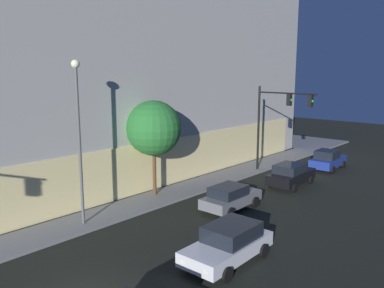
{
  "coord_description": "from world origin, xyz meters",
  "views": [
    {
      "loc": [
        -6.86,
        -11.65,
        8.27
      ],
      "look_at": [
        9.84,
        3.34,
        4.16
      ],
      "focal_mm": 36.97,
      "sensor_mm": 36.0,
      "label": 1
    }
  ],
  "objects_px": {
    "car_black": "(291,175)",
    "car_blue": "(328,160)",
    "sidewalk_tree": "(154,128)",
    "traffic_light_far_corner": "(278,113)",
    "modern_building": "(70,45)",
    "car_grey": "(230,197)",
    "street_lamp_sidewalk": "(79,125)",
    "car_white": "(229,243)"
  },
  "relations": [
    {
      "from": "car_white",
      "to": "car_grey",
      "type": "xyz_separation_m",
      "value": [
        5.38,
        3.88,
        -0.04
      ]
    },
    {
      "from": "sidewalk_tree",
      "to": "car_black",
      "type": "distance_m",
      "value": 10.76
    },
    {
      "from": "modern_building",
      "to": "car_black",
      "type": "relative_size",
      "value": 8.01
    },
    {
      "from": "traffic_light_far_corner",
      "to": "car_white",
      "type": "height_order",
      "value": "traffic_light_far_corner"
    },
    {
      "from": "modern_building",
      "to": "street_lamp_sidewalk",
      "type": "distance_m",
      "value": 19.12
    },
    {
      "from": "modern_building",
      "to": "traffic_light_far_corner",
      "type": "height_order",
      "value": "modern_building"
    },
    {
      "from": "street_lamp_sidewalk",
      "to": "car_blue",
      "type": "distance_m",
      "value": 22.13
    },
    {
      "from": "street_lamp_sidewalk",
      "to": "sidewalk_tree",
      "type": "relative_size",
      "value": 1.38
    },
    {
      "from": "car_grey",
      "to": "car_blue",
      "type": "xyz_separation_m",
      "value": [
        13.73,
        -0.18,
        0.04
      ]
    },
    {
      "from": "modern_building",
      "to": "car_black",
      "type": "xyz_separation_m",
      "value": [
        5.11,
        -20.48,
        -9.86
      ]
    },
    {
      "from": "car_black",
      "to": "car_blue",
      "type": "distance_m",
      "value": 6.61
    },
    {
      "from": "car_black",
      "to": "car_grey",
      "type": "bearing_deg",
      "value": 178.25
    },
    {
      "from": "sidewalk_tree",
      "to": "car_blue",
      "type": "height_order",
      "value": "sidewalk_tree"
    },
    {
      "from": "sidewalk_tree",
      "to": "car_white",
      "type": "height_order",
      "value": "sidewalk_tree"
    },
    {
      "from": "modern_building",
      "to": "traffic_light_far_corner",
      "type": "xyz_separation_m",
      "value": [
        7.24,
        -18.03,
        -5.63
      ]
    },
    {
      "from": "modern_building",
      "to": "car_white",
      "type": "relative_size",
      "value": 7.8
    },
    {
      "from": "modern_building",
      "to": "car_grey",
      "type": "xyz_separation_m",
      "value": [
        -2.01,
        -20.26,
        -9.9
      ]
    },
    {
      "from": "sidewalk_tree",
      "to": "car_grey",
      "type": "xyz_separation_m",
      "value": [
        1.27,
        -5.36,
        -3.84
      ]
    },
    {
      "from": "car_white",
      "to": "car_black",
      "type": "xyz_separation_m",
      "value": [
        12.5,
        3.66,
        0.0
      ]
    },
    {
      "from": "car_blue",
      "to": "sidewalk_tree",
      "type": "bearing_deg",
      "value": 159.72
    },
    {
      "from": "car_white",
      "to": "car_grey",
      "type": "bearing_deg",
      "value": 35.8
    },
    {
      "from": "street_lamp_sidewalk",
      "to": "car_white",
      "type": "height_order",
      "value": "street_lamp_sidewalk"
    },
    {
      "from": "modern_building",
      "to": "car_blue",
      "type": "height_order",
      "value": "modern_building"
    },
    {
      "from": "car_blue",
      "to": "car_grey",
      "type": "bearing_deg",
      "value": 179.24
    },
    {
      "from": "sidewalk_tree",
      "to": "car_blue",
      "type": "distance_m",
      "value": 16.43
    },
    {
      "from": "car_black",
      "to": "car_blue",
      "type": "bearing_deg",
      "value": 0.32
    },
    {
      "from": "traffic_light_far_corner",
      "to": "street_lamp_sidewalk",
      "type": "bearing_deg",
      "value": 172.46
    },
    {
      "from": "street_lamp_sidewalk",
      "to": "car_black",
      "type": "height_order",
      "value": "street_lamp_sidewalk"
    },
    {
      "from": "car_blue",
      "to": "car_white",
      "type": "bearing_deg",
      "value": -169.05
    },
    {
      "from": "modern_building",
      "to": "car_grey",
      "type": "relative_size",
      "value": 8.61
    },
    {
      "from": "traffic_light_far_corner",
      "to": "car_black",
      "type": "bearing_deg",
      "value": -130.96
    },
    {
      "from": "modern_building",
      "to": "sidewalk_tree",
      "type": "xyz_separation_m",
      "value": [
        -3.27,
        -14.9,
        -6.07
      ]
    },
    {
      "from": "car_grey",
      "to": "street_lamp_sidewalk",
      "type": "bearing_deg",
      "value": 149.08
    },
    {
      "from": "traffic_light_far_corner",
      "to": "sidewalk_tree",
      "type": "distance_m",
      "value": 10.97
    },
    {
      "from": "modern_building",
      "to": "street_lamp_sidewalk",
      "type": "relative_size",
      "value": 4.11
    },
    {
      "from": "car_white",
      "to": "car_blue",
      "type": "relative_size",
      "value": 1.11
    },
    {
      "from": "car_white",
      "to": "car_blue",
      "type": "bearing_deg",
      "value": 10.95
    },
    {
      "from": "sidewalk_tree",
      "to": "car_grey",
      "type": "bearing_deg",
      "value": -76.71
    },
    {
      "from": "sidewalk_tree",
      "to": "car_grey",
      "type": "distance_m",
      "value": 6.71
    },
    {
      "from": "sidewalk_tree",
      "to": "car_black",
      "type": "bearing_deg",
      "value": -33.63
    },
    {
      "from": "traffic_light_far_corner",
      "to": "car_black",
      "type": "distance_m",
      "value": 5.33
    },
    {
      "from": "car_black",
      "to": "traffic_light_far_corner",
      "type": "bearing_deg",
      "value": 49.04
    }
  ]
}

